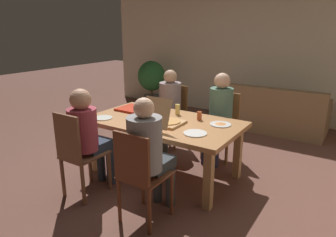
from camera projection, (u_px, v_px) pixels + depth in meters
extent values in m
plane|color=brown|center=(164.00, 173.00, 4.00)|extent=(20.00, 20.00, 0.00)
cube|color=beige|center=(253.00, 46.00, 6.20)|extent=(6.88, 0.12, 2.90)
cube|color=#B27745|center=(164.00, 122.00, 3.80)|extent=(1.89, 1.06, 0.05)
cube|color=#A77B4C|center=(94.00, 146.00, 4.00)|extent=(0.09, 0.09, 0.67)
cube|color=#A77B4C|center=(208.00, 180.00, 3.14)|extent=(0.09, 0.09, 0.67)
cube|color=#A77B4C|center=(134.00, 129.00, 4.67)|extent=(0.09, 0.09, 0.67)
cube|color=#A77B4C|center=(238.00, 153.00, 3.80)|extent=(0.09, 0.09, 0.67)
cylinder|color=#925E34|center=(227.00, 149.00, 4.18)|extent=(0.04, 0.04, 0.46)
cylinder|color=#925E34|center=(202.00, 144.00, 4.38)|extent=(0.04, 0.04, 0.46)
cylinder|color=#925E34|center=(236.00, 142.00, 4.45)|extent=(0.04, 0.04, 0.46)
cylinder|color=#925E34|center=(212.00, 137.00, 4.65)|extent=(0.04, 0.04, 0.46)
cube|color=#925E34|center=(220.00, 127.00, 4.35)|extent=(0.43, 0.40, 0.02)
cube|color=#925E34|center=(226.00, 108.00, 4.42)|extent=(0.41, 0.03, 0.46)
cylinder|color=#2D2D4C|center=(215.00, 150.00, 4.13)|extent=(0.10, 0.10, 0.48)
cylinder|color=#2D2D4C|center=(205.00, 147.00, 4.22)|extent=(0.10, 0.10, 0.48)
cube|color=#2D2D4C|center=(215.00, 126.00, 4.20)|extent=(0.29, 0.31, 0.11)
cylinder|color=#4F7660|center=(221.00, 106.00, 4.26)|extent=(0.32, 0.32, 0.50)
sphere|color=#D9A686|center=(222.00, 81.00, 4.15)|extent=(0.22, 0.22, 0.22)
cylinder|color=brown|center=(174.00, 136.00, 4.66)|extent=(0.04, 0.04, 0.46)
cylinder|color=brown|center=(155.00, 132.00, 4.86)|extent=(0.04, 0.04, 0.46)
cylinder|color=brown|center=(185.00, 131.00, 4.93)|extent=(0.04, 0.04, 0.46)
cylinder|color=brown|center=(166.00, 127.00, 5.12)|extent=(0.04, 0.04, 0.46)
cube|color=brown|center=(170.00, 117.00, 4.82)|extent=(0.42, 0.38, 0.02)
cube|color=brown|center=(176.00, 100.00, 4.89)|extent=(0.40, 0.03, 0.47)
cylinder|color=#38403A|center=(165.00, 137.00, 4.62)|extent=(0.10, 0.10, 0.48)
cylinder|color=#38403A|center=(156.00, 135.00, 4.71)|extent=(0.10, 0.10, 0.48)
cube|color=#38403A|center=(165.00, 115.00, 4.68)|extent=(0.30, 0.30, 0.11)
cylinder|color=gray|center=(170.00, 98.00, 4.73)|extent=(0.34, 0.34, 0.49)
sphere|color=tan|center=(170.00, 77.00, 4.64)|extent=(0.21, 0.21, 0.21)
cylinder|color=brown|center=(143.00, 184.00, 3.26)|extent=(0.04, 0.04, 0.46)
cylinder|color=brown|center=(172.00, 194.00, 3.07)|extent=(0.04, 0.04, 0.46)
cylinder|color=brown|center=(119.00, 200.00, 2.95)|extent=(0.04, 0.04, 0.46)
cylinder|color=brown|center=(149.00, 212.00, 2.76)|extent=(0.04, 0.04, 0.46)
cube|color=brown|center=(145.00, 175.00, 2.94)|extent=(0.41, 0.43, 0.02)
cube|color=brown|center=(131.00, 159.00, 2.71)|extent=(0.39, 0.03, 0.47)
cylinder|color=#373E41|center=(158.00, 181.00, 3.30)|extent=(0.10, 0.10, 0.48)
cylinder|color=#373E41|center=(170.00, 185.00, 3.22)|extent=(0.10, 0.10, 0.48)
cube|color=#373E41|center=(155.00, 163.00, 3.06)|extent=(0.30, 0.33, 0.11)
cylinder|color=gray|center=(145.00, 144.00, 2.85)|extent=(0.33, 0.33, 0.52)
sphere|color=beige|center=(144.00, 108.00, 2.75)|extent=(0.19, 0.19, 0.19)
cylinder|color=brown|center=(90.00, 164.00, 3.72)|extent=(0.04, 0.04, 0.46)
cylinder|color=brown|center=(110.00, 171.00, 3.55)|extent=(0.04, 0.04, 0.46)
cylinder|color=brown|center=(63.00, 177.00, 3.40)|extent=(0.04, 0.04, 0.46)
cylinder|color=brown|center=(83.00, 185.00, 3.23)|extent=(0.04, 0.04, 0.46)
cube|color=brown|center=(85.00, 155.00, 3.41)|extent=(0.38, 0.46, 0.02)
cube|color=brown|center=(67.00, 138.00, 3.16)|extent=(0.37, 0.03, 0.51)
cylinder|color=#2B3645|center=(101.00, 162.00, 3.76)|extent=(0.10, 0.10, 0.48)
cylinder|color=#2B3645|center=(110.00, 165.00, 3.68)|extent=(0.10, 0.10, 0.48)
cube|color=#2B3645|center=(95.00, 145.00, 3.52)|extent=(0.28, 0.32, 0.11)
cylinder|color=#A33A48|center=(83.00, 130.00, 3.32)|extent=(0.32, 0.32, 0.47)
sphere|color=tan|center=(80.00, 99.00, 3.23)|extent=(0.23, 0.23, 0.23)
cube|color=tan|center=(168.00, 123.00, 3.64)|extent=(0.35, 0.35, 0.03)
cylinder|color=#C48A48|center=(168.00, 121.00, 3.63)|extent=(0.31, 0.31, 0.01)
cube|color=tan|center=(157.00, 113.00, 3.41)|extent=(0.35, 0.12, 0.33)
cube|color=red|center=(133.00, 109.00, 4.26)|extent=(0.37, 0.37, 0.03)
cylinder|color=white|center=(103.00, 118.00, 3.87)|extent=(0.24, 0.24, 0.01)
cylinder|color=white|center=(195.00, 133.00, 3.32)|extent=(0.26, 0.26, 0.01)
cylinder|color=white|center=(220.00, 124.00, 3.62)|extent=(0.25, 0.25, 0.01)
cone|color=#D88648|center=(221.00, 123.00, 3.61)|extent=(0.13, 0.13, 0.02)
cylinder|color=#B44F29|center=(199.00, 116.00, 3.79)|extent=(0.06, 0.06, 0.11)
cylinder|color=#DEC966|center=(178.00, 109.00, 4.02)|extent=(0.06, 0.06, 0.14)
cube|color=olive|center=(275.00, 118.00, 5.67)|extent=(1.75, 0.90, 0.42)
cube|color=olive|center=(272.00, 100.00, 5.25)|extent=(1.75, 0.16, 0.42)
cube|color=olive|center=(236.00, 97.00, 5.98)|extent=(0.20, 0.85, 0.18)
cube|color=olive|center=(323.00, 109.00, 5.18)|extent=(0.20, 0.85, 0.18)
cylinder|color=#535258|center=(152.00, 101.00, 7.23)|extent=(0.37, 0.37, 0.29)
cylinder|color=brown|center=(152.00, 91.00, 7.15)|extent=(0.05, 0.05, 0.20)
ellipsoid|color=#2B6D33|center=(151.00, 76.00, 7.05)|extent=(0.62, 0.62, 0.69)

